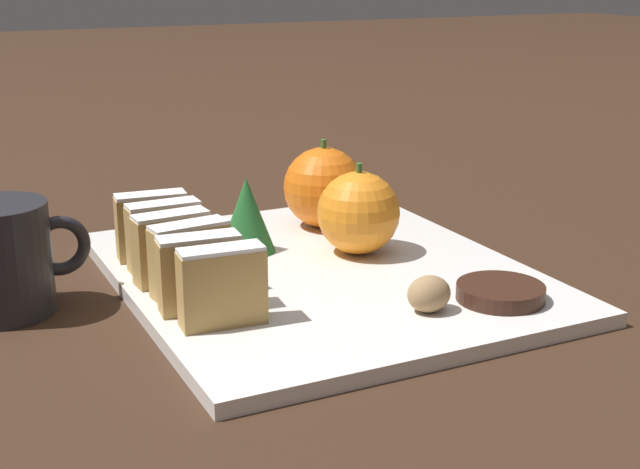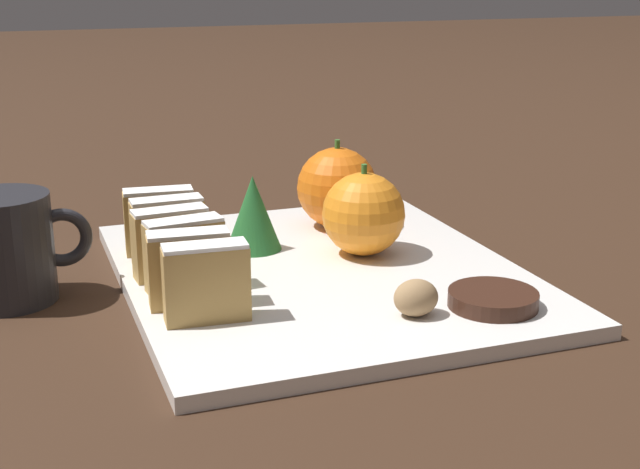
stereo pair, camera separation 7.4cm
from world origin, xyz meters
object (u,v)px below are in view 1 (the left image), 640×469
chocolate_cookie (500,292)px  orange_near (358,213)px  coffee_mug (2,259)px  walnut (429,294)px  orange_far (324,187)px

chocolate_cookie → orange_near: bearing=106.0°
coffee_mug → walnut: bearing=-30.9°
orange_far → coffee_mug: (-0.31, -0.07, -0.01)m
chocolate_cookie → coffee_mug: (-0.34, 0.17, 0.03)m
orange_near → coffee_mug: bearing=176.0°
walnut → orange_far: bearing=83.2°
coffee_mug → orange_far: bearing=12.3°
walnut → chocolate_cookie: (0.06, -0.00, -0.01)m
walnut → coffee_mug: 0.32m
orange_near → chocolate_cookie: size_ratio=1.20×
orange_far → coffee_mug: 0.31m
orange_near → walnut: bearing=-97.4°
orange_far → walnut: orange_far is taller
orange_near → coffee_mug: 0.30m
orange_near → orange_far: (0.01, 0.09, 0.00)m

